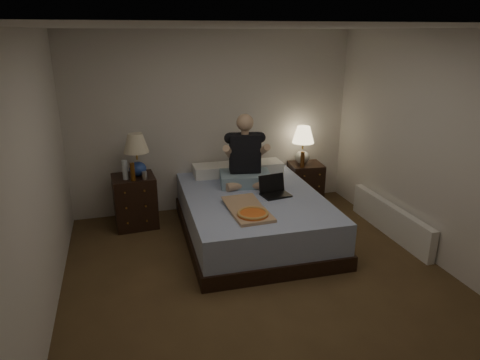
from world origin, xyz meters
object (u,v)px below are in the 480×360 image
object	(u,v)px
beer_bottle_right	(302,159)
laptop	(276,187)
nightstand_right	(305,183)
beer_bottle_left	(133,172)
soda_can	(144,175)
lamp_right	(303,145)
bed	(253,216)
lamp_left	(137,155)
person	(245,150)
radiator	(390,220)
water_bottle	(125,170)
pizza_box	(253,214)
nightstand_left	(135,201)

from	to	relation	value
beer_bottle_right	laptop	size ratio (longest dim) A/B	0.68
nightstand_right	beer_bottle_left	bearing A→B (deg)	-167.66
soda_can	beer_bottle_left	xyz separation A→B (m)	(-0.14, -0.02, 0.06)
lamp_right	bed	bearing A→B (deg)	-139.52
nightstand_right	lamp_left	size ratio (longest dim) A/B	1.09
bed	soda_can	xyz separation A→B (m)	(-1.27, 0.57, 0.47)
person	radiator	world-z (taller)	person
bed	water_bottle	xyz separation A→B (m)	(-1.50, 0.63, 0.54)
water_bottle	beer_bottle_left	size ratio (longest dim) A/B	1.09
water_bottle	soda_can	bearing A→B (deg)	-13.60
nightstand_right	beer_bottle_left	size ratio (longest dim) A/B	2.65
soda_can	beer_bottle_left	world-z (taller)	beer_bottle_left
soda_can	person	distance (m)	1.32
lamp_right	beer_bottle_left	distance (m)	2.48
nightstand_right	pizza_box	xyz separation A→B (m)	(-1.31, -1.50, 0.28)
nightstand_left	beer_bottle_right	distance (m)	2.41
bed	beer_bottle_right	distance (m)	1.29
laptop	beer_bottle_left	bearing A→B (deg)	150.37
lamp_left	laptop	distance (m)	1.82
bed	lamp_right	xyz separation A→B (m)	(1.04, 0.89, 0.61)
bed	pizza_box	bearing A→B (deg)	-106.42
nightstand_right	soda_can	world-z (taller)	soda_can
beer_bottle_right	lamp_left	bearing A→B (deg)	-179.99
beer_bottle_right	nightstand_left	bearing A→B (deg)	-179.88
nightstand_left	soda_can	size ratio (longest dim) A/B	6.91
laptop	nightstand_left	bearing A→B (deg)	145.58
nightstand_left	laptop	size ratio (longest dim) A/B	2.03
person	lamp_right	bearing A→B (deg)	35.37
lamp_right	beer_bottle_left	bearing A→B (deg)	-172.17
nightstand_left	pizza_box	size ratio (longest dim) A/B	0.91
pizza_box	person	bearing A→B (deg)	75.34
pizza_box	radiator	bearing A→B (deg)	3.33
soda_can	beer_bottle_right	xyz separation A→B (m)	(2.24, 0.15, -0.02)
nightstand_right	beer_bottle_right	distance (m)	0.46
beer_bottle_left	laptop	distance (m)	1.80
bed	pizza_box	size ratio (longest dim) A/B	2.88
lamp_right	pizza_box	world-z (taller)	lamp_right
nightstand_right	soda_can	bearing A→B (deg)	-167.68
bed	radiator	world-z (taller)	bed
lamp_right	lamp_left	bearing A→B (deg)	-175.98
lamp_right	beer_bottle_left	size ratio (longest dim) A/B	2.43
bed	nightstand_right	xyz separation A→B (m)	(1.10, 0.86, 0.03)
pizza_box	beer_bottle_right	bearing A→B (deg)	46.71
nightstand_left	person	bearing A→B (deg)	-15.99
lamp_right	person	size ratio (longest dim) A/B	0.60
bed	person	bearing A→B (deg)	88.92
bed	nightstand_left	distance (m)	1.58
bed	beer_bottle_right	xyz separation A→B (m)	(0.97, 0.72, 0.45)
lamp_left	water_bottle	size ratio (longest dim) A/B	2.24
pizza_box	radiator	size ratio (longest dim) A/B	0.47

